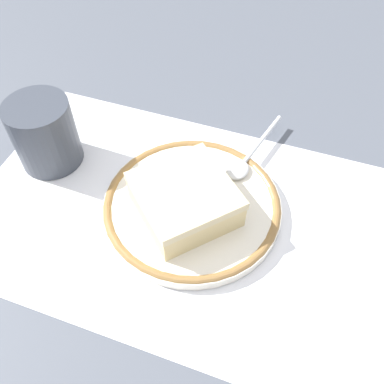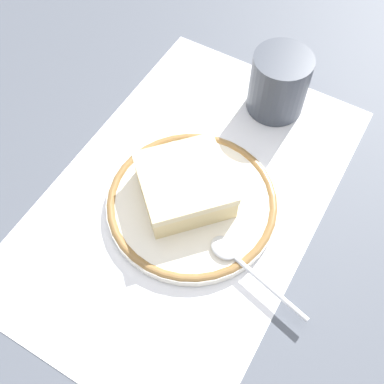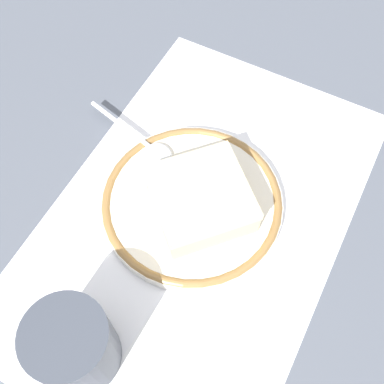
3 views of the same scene
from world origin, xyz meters
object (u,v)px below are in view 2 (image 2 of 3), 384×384
plate (192,203)px  cup (278,87)px  spoon (238,259)px  cake_slice (186,186)px  napkin (196,96)px

plate → cup: (-0.19, 0.02, 0.03)m
spoon → cake_slice: bearing=-116.1°
plate → spoon: bearing=63.4°
spoon → cup: cup is taller
cake_slice → cup: (-0.19, 0.03, 0.00)m
spoon → napkin: size_ratio=1.02×
cup → spoon: bearing=15.1°
cake_slice → cup: cup is taller
cake_slice → spoon: 0.10m
plate → cake_slice: cake_slice is taller
napkin → cake_slice: bearing=26.0°
cake_slice → napkin: 0.17m
spoon → cup: bearing=-164.9°
plate → cup: cup is taller
plate → spoon: (0.04, 0.08, 0.01)m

